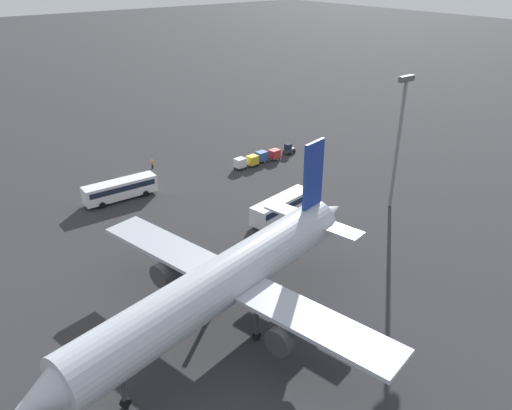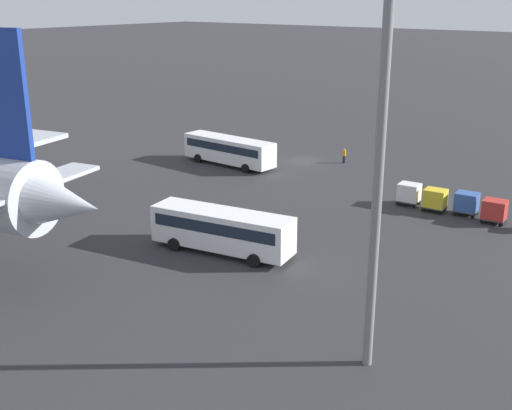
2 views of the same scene
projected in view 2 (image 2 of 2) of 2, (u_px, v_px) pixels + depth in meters
ground_plane at (303, 161)px, 75.87m from camera, size 600.00×600.00×0.00m
shuttle_bus_near at (229, 149)px, 73.51m from camera, size 11.83×3.43×3.19m
shuttle_bus_far at (222, 228)px, 48.46m from camera, size 11.45×4.70×3.26m
worker_person at (344, 156)px, 74.77m from camera, size 0.38×0.38×1.74m
cargo_cart_red at (494, 210)px, 54.91m from camera, size 2.13×1.84×2.06m
cargo_cart_blue at (467, 202)px, 56.92m from camera, size 2.13×1.84×2.06m
cargo_cart_yellow at (435, 199)px, 57.94m from camera, size 2.13×1.84×2.06m
cargo_cart_white at (409, 193)px, 59.67m from camera, size 2.13×1.84×2.06m
light_pole at (381, 139)px, 30.42m from camera, size 2.80×0.70×20.28m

